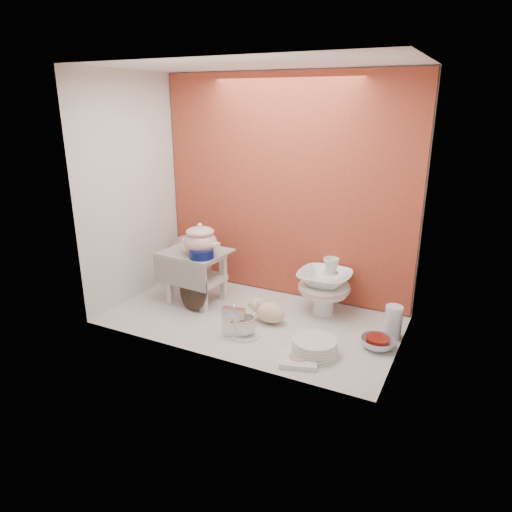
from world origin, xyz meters
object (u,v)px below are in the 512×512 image
Objects in this scene: mantel_clock at (234,321)px; dinner_plate_stack at (315,347)px; gold_rim_teacup at (245,326)px; floral_platter at (189,260)px; blue_white_vase at (189,266)px; crystal_bowl at (378,343)px; plush_pig at (270,312)px; soup_tureen at (200,239)px; porcelain_tower at (324,285)px; step_stool at (196,276)px.

dinner_plate_stack is at bearing -7.82° from mantel_clock.
floral_platter is at bearing 144.98° from gold_rim_teacup.
floral_platter reaches higher than blue_white_vase.
dinner_plate_stack is at bearing -142.99° from crystal_bowl.
crystal_bowl is (0.67, -0.01, -0.04)m from plush_pig.
floral_platter is 0.10m from blue_white_vase.
plush_pig is at bearing 179.13° from crystal_bowl.
porcelain_tower is (0.77, 0.25, -0.27)m from soup_tureen.
dinner_plate_stack is 0.68× the size of porcelain_tower.
step_stool is 1.78× the size of blue_white_vase.
porcelain_tower reaches higher than blue_white_vase.
floral_platter is 2.03× the size of crystal_bowl.
soup_tureen is 1.26m from crystal_bowl.
soup_tureen is 0.62m from mantel_clock.
plush_pig is 0.44m from dinner_plate_stack.
floral_platter is 0.93m from gold_rim_teacup.
blue_white_vase is at bearing 175.92° from porcelain_tower.
soup_tureen is 1.90× the size of gold_rim_teacup.
crystal_bowl is (0.73, 0.21, -0.04)m from gold_rim_teacup.
porcelain_tower is at bearing -4.08° from blue_white_vase.
dinner_plate_stack is at bearing -76.12° from porcelain_tower.
floral_platter is 1.06m from porcelain_tower.
gold_rim_teacup is at bearing -36.21° from blue_white_vase.
step_stool is 0.61m from plush_pig.
porcelain_tower is at bearing 45.53° from mantel_clock.
blue_white_vase is at bearing 166.27° from crystal_bowl.
floral_platter is at bearing 167.89° from crystal_bowl.
dinner_plate_stack is at bearing -25.72° from blue_white_vase.
floral_platter is 1.65× the size of blue_white_vase.
step_stool is 0.39m from blue_white_vase.
crystal_bowl is at bearing 37.01° from dinner_plate_stack.
soup_tureen is 0.85m from porcelain_tower.
floral_platter reaches higher than mantel_clock.
porcelain_tower reaches higher than dinner_plate_stack.
mantel_clock is at bearing -38.72° from floral_platter.
soup_tureen reaches higher than porcelain_tower.
plush_pig is at bearing -3.59° from soup_tureen.
soup_tureen is at bearing -161.86° from porcelain_tower.
gold_rim_teacup is at bearing -28.93° from soup_tureen.
blue_white_vase reaches higher than mantel_clock.
blue_white_vase is (-0.04, 0.05, -0.07)m from floral_platter.
step_stool is 0.62m from gold_rim_teacup.
crystal_bowl is (0.78, 0.24, -0.07)m from mantel_clock.
plush_pig is 0.23m from gold_rim_teacup.
plush_pig is 1.79× the size of gold_rim_teacup.
porcelain_tower is at bearing 17.13° from step_stool.
plush_pig is (0.82, -0.31, -0.12)m from floral_platter.
soup_tureen is at bearing -160.74° from plush_pig.
soup_tureen is 1.02m from dinner_plate_stack.
plush_pig is 0.67m from crystal_bowl.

